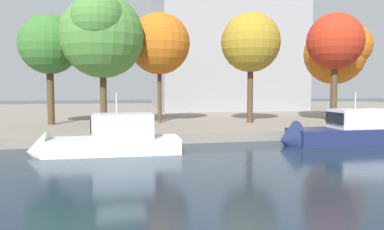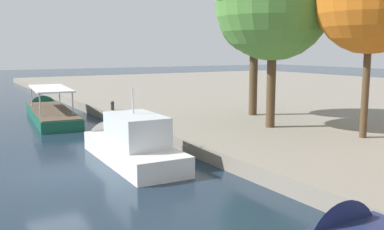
{
  "view_description": "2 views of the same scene",
  "coord_description": "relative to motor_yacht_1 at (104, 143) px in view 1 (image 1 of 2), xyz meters",
  "views": [
    {
      "loc": [
        -0.4,
        -19.08,
        3.97
      ],
      "look_at": [
        5.24,
        7.11,
        2.04
      ],
      "focal_mm": 34.73,
      "sensor_mm": 36.0,
      "label": 1
    },
    {
      "loc": [
        19.06,
        -4.2,
        5.49
      ],
      "look_at": [
        -0.59,
        7.39,
        2.04
      ],
      "focal_mm": 40.28,
      "sensor_mm": 36.0,
      "label": 2
    }
  ],
  "objects": [
    {
      "name": "motor_yacht_2",
      "position": [
        16.71,
        0.55,
        0.11
      ],
      "size": [
        10.04,
        2.85,
        4.61
      ],
      "rotation": [
        0.0,
        0.0,
        3.13
      ],
      "color": "navy",
      "rests_on": "ground_plane"
    },
    {
      "name": "tree_4",
      "position": [
        23.7,
        12.23,
        7.18
      ],
      "size": [
        6.4,
        6.46,
        9.99
      ],
      "color": "#4C3823",
      "rests_on": "dock_promenade"
    },
    {
      "name": "tree_3",
      "position": [
        -4.8,
        11.87,
        7.13
      ],
      "size": [
        5.18,
        5.34,
        9.63
      ],
      "color": "#4C3823",
      "rests_on": "dock_promenade"
    },
    {
      "name": "dock_promenade",
      "position": [
        0.91,
        30.51,
        -0.25
      ],
      "size": [
        120.0,
        55.0,
        0.76
      ],
      "primitive_type": "cube",
      "color": "gray",
      "rests_on": "ground_plane"
    },
    {
      "name": "tree_1",
      "position": [
        20.48,
        7.67,
        7.63
      ],
      "size": [
        5.13,
        5.13,
        10.07
      ],
      "color": "#4C3823",
      "rests_on": "dock_promenade"
    },
    {
      "name": "tree_2",
      "position": [
        -0.48,
        9.4,
        7.95
      ],
      "size": [
        7.2,
        7.33,
        11.04
      ],
      "color": "#4C3823",
      "rests_on": "dock_promenade"
    },
    {
      "name": "tree_0",
      "position": [
        13.14,
        9.82,
        7.64
      ],
      "size": [
        5.47,
        5.47,
        10.18
      ],
      "color": "#4C3823",
      "rests_on": "dock_promenade"
    },
    {
      "name": "motor_yacht_1",
      "position": [
        0.0,
        0.0,
        0.0
      ],
      "size": [
        9.08,
        2.9,
        4.72
      ],
      "rotation": [
        0.0,
        0.0,
        3.11
      ],
      "color": "silver",
      "rests_on": "ground_plane"
    },
    {
      "name": "ground_plane",
      "position": [
        0.91,
        -3.83,
        -0.63
      ],
      "size": [
        220.0,
        220.0,
        0.0
      ],
      "primitive_type": "plane",
      "color": "#192838"
    },
    {
      "name": "tree_5",
      "position": [
        4.87,
        11.73,
        7.53
      ],
      "size": [
        5.7,
        5.7,
        10.2
      ],
      "color": "#4C3823",
      "rests_on": "dock_promenade"
    }
  ]
}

